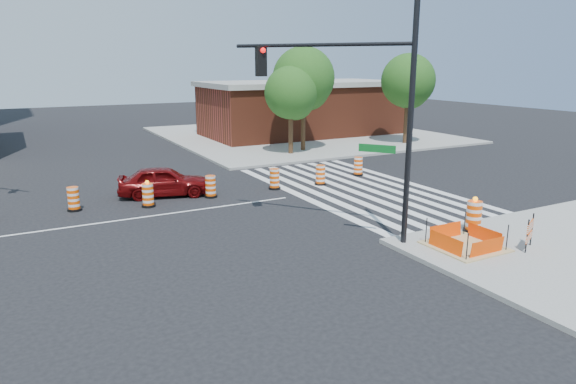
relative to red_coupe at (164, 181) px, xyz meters
name	(u,v)px	position (x,y,z in m)	size (l,w,h in m)	color
ground	(132,219)	(-2.13, -3.01, -0.71)	(120.00, 120.00, 0.00)	black
sidewalk_ne	(301,135)	(15.87, 14.99, -0.64)	(22.00, 22.00, 0.15)	gray
crosswalk_east	(355,188)	(8.82, -3.01, -0.71)	(6.75, 13.50, 0.01)	silver
lane_centerline	(132,219)	(-2.13, -3.01, -0.71)	(14.00, 0.12, 0.01)	silver
excavation_pit	(465,245)	(6.87, -12.01, -0.49)	(2.20, 2.20, 0.90)	tan
brick_storefront	(301,108)	(15.87, 14.99, 1.60)	(16.50, 8.50, 4.60)	maroon
red_coupe	(164,181)	(0.00, 0.00, 0.00)	(1.68, 4.18, 1.43)	#600809
signal_pole_se	(358,92)	(4.32, -9.26, 4.46)	(4.03, 5.13, 8.44)	black
pit_drum	(474,217)	(8.33, -10.99, -0.01)	(0.67, 0.67, 1.32)	black
barricade	(530,231)	(8.58, -13.11, 0.05)	(0.86, 0.48, 1.12)	#FE5205
tree_north_c	(291,96)	(10.49, 6.81, 3.27)	(3.51, 3.49, 5.94)	#382314
tree_north_d	(304,82)	(11.95, 7.68, 4.14)	(4.25, 4.25, 7.22)	#382314
tree_north_e	(408,84)	(20.40, 6.78, 3.87)	(4.01, 4.01, 6.82)	#382314
median_drum_3	(74,200)	(-4.05, -0.66, -0.23)	(0.60, 0.60, 1.02)	black
median_drum_4	(148,196)	(-1.12, -1.52, -0.22)	(0.60, 0.60, 1.18)	black
median_drum_5	(211,187)	(1.84, -1.27, -0.23)	(0.60, 0.60, 1.02)	black
median_drum_6	(274,180)	(5.19, -1.24, -0.23)	(0.60, 0.60, 1.02)	black
median_drum_7	(320,176)	(7.68, -1.54, -0.23)	(0.60, 0.60, 1.02)	black
median_drum_8	(358,167)	(10.73, -0.60, -0.23)	(0.60, 0.60, 1.02)	black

